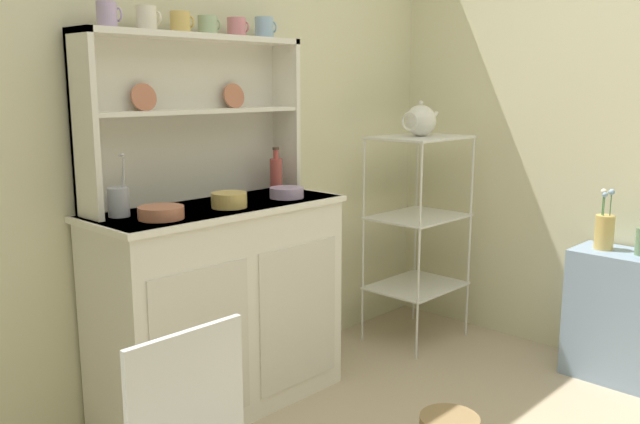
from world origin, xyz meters
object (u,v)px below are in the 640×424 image
(hutch_cabinet, at_px, (221,306))
(utensil_jar, at_px, (119,201))
(cup_lilac_0, at_px, (107,15))
(bowl_mixing_large, at_px, (161,213))
(hutch_shelf_unit, at_px, (191,105))
(jam_bottle, at_px, (276,174))
(side_shelf_blue, at_px, (624,317))
(porcelain_teapot, at_px, (420,121))
(bakers_rack, at_px, (418,212))
(flower_vase, at_px, (604,230))

(hutch_cabinet, bearing_deg, utensil_jar, 169.13)
(cup_lilac_0, height_order, bowl_mixing_large, cup_lilac_0)
(hutch_shelf_unit, relative_size, jam_bottle, 4.97)
(side_shelf_blue, distance_m, porcelain_teapot, 1.37)
(bakers_rack, height_order, flower_vase, bakers_rack)
(jam_bottle, xyz_separation_m, utensil_jar, (-0.81, -0.01, -0.03))
(hutch_cabinet, height_order, porcelain_teapot, porcelain_teapot)
(hutch_cabinet, distance_m, flower_vase, 1.81)
(jam_bottle, xyz_separation_m, flower_vase, (1.06, -1.11, -0.27))
(utensil_jar, bearing_deg, cup_lilac_0, 63.03)
(hutch_shelf_unit, height_order, cup_lilac_0, cup_lilac_0)
(bakers_rack, xyz_separation_m, side_shelf_blue, (0.24, -1.02, -0.40))
(hutch_cabinet, relative_size, porcelain_teapot, 4.34)
(hutch_shelf_unit, distance_m, jam_bottle, 0.52)
(hutch_shelf_unit, height_order, jam_bottle, hutch_shelf_unit)
(bowl_mixing_large, relative_size, porcelain_teapot, 0.67)
(porcelain_teapot, bearing_deg, hutch_cabinet, 173.96)
(jam_bottle, distance_m, utensil_jar, 0.81)
(bowl_mixing_large, height_order, jam_bottle, jam_bottle)
(bakers_rack, xyz_separation_m, flower_vase, (0.24, -0.90, 0.00))
(cup_lilac_0, xyz_separation_m, bowl_mixing_large, (0.06, -0.20, -0.71))
(cup_lilac_0, relative_size, porcelain_teapot, 0.37)
(porcelain_teapot, relative_size, flower_vase, 0.88)
(hutch_shelf_unit, xyz_separation_m, bowl_mixing_large, (-0.32, -0.24, -0.38))
(side_shelf_blue, distance_m, flower_vase, 0.42)
(cup_lilac_0, distance_m, porcelain_teapot, 1.69)
(hutch_shelf_unit, distance_m, utensil_jar, 0.54)
(bakers_rack, relative_size, utensil_jar, 4.69)
(hutch_cabinet, height_order, hutch_shelf_unit, hutch_shelf_unit)
(bowl_mixing_large, height_order, porcelain_teapot, porcelain_teapot)
(hutch_cabinet, xyz_separation_m, hutch_shelf_unit, (0.00, 0.16, 0.84))
(hutch_shelf_unit, xyz_separation_m, bakers_rack, (1.23, -0.29, -0.59))
(porcelain_teapot, bearing_deg, hutch_shelf_unit, 166.56)
(bowl_mixing_large, xyz_separation_m, flower_vase, (1.79, -0.95, -0.21))
(hutch_cabinet, relative_size, cup_lilac_0, 11.75)
(hutch_shelf_unit, height_order, bakers_rack, hutch_shelf_unit)
(bakers_rack, distance_m, jam_bottle, 0.90)
(side_shelf_blue, height_order, flower_vase, flower_vase)
(side_shelf_blue, distance_m, cup_lilac_0, 2.61)
(utensil_jar, bearing_deg, side_shelf_blue, -33.15)
(cup_lilac_0, distance_m, bowl_mixing_large, 0.74)
(side_shelf_blue, bearing_deg, hutch_cabinet, 142.04)
(bakers_rack, height_order, cup_lilac_0, cup_lilac_0)
(bowl_mixing_large, relative_size, flower_vase, 0.59)
(hutch_cabinet, distance_m, cup_lilac_0, 1.24)
(hutch_shelf_unit, relative_size, utensil_jar, 4.32)
(hutch_shelf_unit, bearing_deg, bowl_mixing_large, -143.49)
(cup_lilac_0, height_order, porcelain_teapot, cup_lilac_0)
(hutch_cabinet, bearing_deg, hutch_shelf_unit, 90.00)
(hutch_cabinet, relative_size, flower_vase, 3.81)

